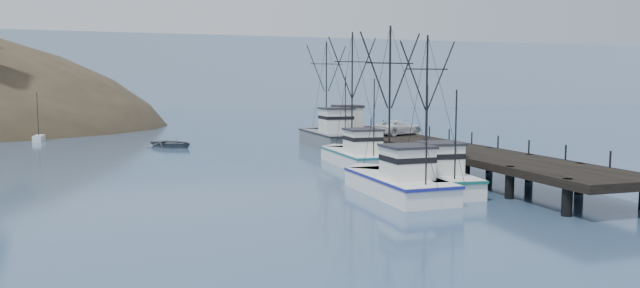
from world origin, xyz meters
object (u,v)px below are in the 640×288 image
(trawler_mid, at_px, (395,181))
(trawler_far, at_px, (356,155))
(work_vessel, at_px, (330,137))
(motorboat, at_px, (172,147))
(pickup_truck, at_px, (398,128))
(pier_shed, at_px, (348,117))
(pier, at_px, (431,146))
(trawler_near, at_px, (431,177))

(trawler_mid, bearing_deg, trawler_far, 79.61)
(work_vessel, bearing_deg, trawler_far, -99.03)
(trawler_mid, relative_size, motorboat, 1.94)
(trawler_mid, height_order, work_vessel, work_vessel)
(trawler_far, xyz_separation_m, pickup_truck, (6.77, 5.90, 1.94))
(pier_shed, xyz_separation_m, motorboat, (-19.53, 4.93, -3.42))
(pier, xyz_separation_m, motorboat, (-21.03, 22.41, -1.69))
(trawler_mid, bearing_deg, work_vessel, 80.30)
(trawler_near, relative_size, pickup_truck, 1.95)
(trawler_near, height_order, motorboat, trawler_near)
(trawler_far, bearing_deg, work_vessel, 80.97)
(pier_shed, distance_m, pickup_truck, 9.44)
(trawler_mid, bearing_deg, pickup_truck, 64.85)
(trawler_near, bearing_deg, pickup_truck, 71.57)
(trawler_near, xyz_separation_m, work_vessel, (1.83, 27.49, 0.41))
(trawler_far, distance_m, pickup_truck, 9.19)
(trawler_far, bearing_deg, pier, -21.54)
(trawler_mid, relative_size, pickup_truck, 2.04)
(pier_shed, relative_size, motorboat, 0.56)
(pier_shed, relative_size, pickup_truck, 0.59)
(trawler_near, xyz_separation_m, motorboat, (-15.40, 33.00, -0.82))
(pier_shed, height_order, pickup_truck, pier_shed)
(pier, distance_m, trawler_near, 12.02)
(trawler_mid, bearing_deg, pier_shed, 76.13)
(trawler_far, relative_size, pickup_truck, 2.21)
(trawler_far, height_order, work_vessel, work_vessel)
(work_vessel, xyz_separation_m, pier_shed, (2.31, 0.58, 2.19))
(pier, distance_m, pickup_truck, 8.41)
(trawler_near, height_order, pier_shed, trawler_near)
(trawler_far, distance_m, work_vessel, 14.68)
(trawler_near, height_order, trawler_mid, trawler_mid)
(pier, bearing_deg, pickup_truck, 85.43)
(pier_shed, bearing_deg, trawler_mid, -103.87)
(work_vessel, relative_size, pickup_truck, 2.68)
(work_vessel, bearing_deg, pier_shed, 14.03)
(pier, distance_m, pier_shed, 17.63)
(trawler_near, distance_m, work_vessel, 27.55)
(pier, distance_m, motorboat, 30.78)
(trawler_near, xyz_separation_m, pier_shed, (4.13, 28.06, 2.60))
(trawler_mid, height_order, pier_shed, trawler_mid)
(work_vessel, bearing_deg, pickup_truck, -62.51)
(pier, relative_size, motorboat, 7.67)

